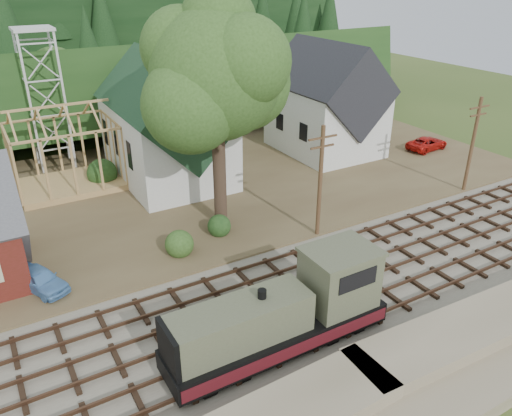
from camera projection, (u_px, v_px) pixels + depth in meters
ground at (270, 309)px, 27.39m from camera, size 140.00×140.00×0.00m
railroad_bed at (270, 307)px, 27.35m from camera, size 64.00×11.00×0.16m
village_flat at (156, 191)px, 41.32m from camera, size 64.00×26.00×0.30m
hillside at (87, 122)px, 60.04m from camera, size 70.00×28.96×12.74m
ridge at (61, 95)px, 72.48m from camera, size 80.00×20.00×12.00m
church at (167, 124)px, 41.33m from camera, size 8.40×15.17×13.00m
farmhouse at (326, 105)px, 48.17m from camera, size 8.40×10.80×10.60m
timber_frame at (65, 154)px, 40.35m from camera, size 8.20×6.20×6.99m
lattice_tower at (37, 57)px, 42.05m from camera, size 3.20×3.20×12.12m
big_tree at (218, 83)px, 31.74m from camera, size 10.90×8.40×14.70m
telegraph_pole_near at (320, 181)px, 32.74m from camera, size 2.20×0.28×8.00m
telegraph_pole_far at (472, 144)px, 39.52m from camera, size 2.20×0.28×8.00m
locomotive at (286, 314)px, 23.73m from camera, size 11.16×2.79×4.49m
car_blue at (40, 279)px, 28.26m from camera, size 3.06×4.17×1.32m
car_red at (427, 143)px, 49.98m from camera, size 4.80×2.57×1.28m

